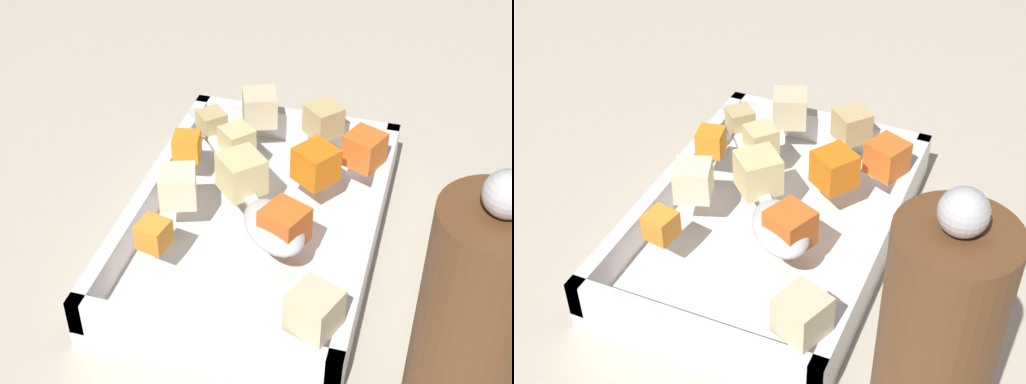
# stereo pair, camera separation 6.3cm
# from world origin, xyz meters

# --- Properties ---
(ground_plane) EXTENTS (4.00, 4.00, 0.00)m
(ground_plane) POSITION_xyz_m (0.00, 0.00, 0.00)
(ground_plane) COLOR #BCB29E
(baking_dish) EXTENTS (0.30, 0.21, 0.05)m
(baking_dish) POSITION_xyz_m (-0.02, 0.01, 0.01)
(baking_dish) COLOR silver
(baking_dish) RESTS_ON ground_plane
(carrot_chunk_rim_edge) EXTENTS (0.03, 0.03, 0.02)m
(carrot_chunk_rim_edge) POSITION_xyz_m (-0.06, -0.07, 0.06)
(carrot_chunk_rim_edge) COLOR orange
(carrot_chunk_rim_edge) RESTS_ON baking_dish
(carrot_chunk_mid_right) EXTENTS (0.03, 0.03, 0.02)m
(carrot_chunk_mid_right) POSITION_xyz_m (0.06, -0.05, 0.06)
(carrot_chunk_mid_right) COLOR orange
(carrot_chunk_mid_right) RESTS_ON baking_dish
(carrot_chunk_heap_side) EXTENTS (0.04, 0.04, 0.03)m
(carrot_chunk_heap_side) POSITION_xyz_m (-0.06, 0.05, 0.06)
(carrot_chunk_heap_side) COLOR orange
(carrot_chunk_heap_side) RESTS_ON baking_dish
(carrot_chunk_far_right) EXTENTS (0.04, 0.04, 0.03)m
(carrot_chunk_far_right) POSITION_xyz_m (-0.10, 0.09, 0.06)
(carrot_chunk_far_right) COLOR orange
(carrot_chunk_far_right) RESTS_ON baking_dish
(carrot_chunk_mid_left) EXTENTS (0.04, 0.04, 0.03)m
(carrot_chunk_mid_left) POSITION_xyz_m (0.02, 0.05, 0.06)
(carrot_chunk_mid_left) COLOR orange
(carrot_chunk_mid_left) RESTS_ON baking_dish
(potato_chunk_near_right) EXTENTS (0.04, 0.04, 0.03)m
(potato_chunk_near_right) POSITION_xyz_m (-0.13, 0.04, 0.06)
(potato_chunk_near_right) COLOR tan
(potato_chunk_near_right) RESTS_ON baking_dish
(potato_chunk_near_left) EXTENTS (0.04, 0.04, 0.03)m
(potato_chunk_near_left) POSITION_xyz_m (0.00, -0.05, 0.06)
(potato_chunk_near_left) COLOR beige
(potato_chunk_near_left) RESTS_ON baking_dish
(potato_chunk_front_center) EXTENTS (0.04, 0.04, 0.03)m
(potato_chunk_front_center) POSITION_xyz_m (-0.14, -0.02, 0.06)
(potato_chunk_front_center) COLOR beige
(potato_chunk_front_center) RESTS_ON baking_dish
(potato_chunk_center) EXTENTS (0.05, 0.05, 0.03)m
(potato_chunk_center) POSITION_xyz_m (-0.03, -0.01, 0.06)
(potato_chunk_center) COLOR #E0CC89
(potato_chunk_center) RESTS_ON baking_dish
(potato_chunk_far_left) EXTENTS (0.04, 0.04, 0.03)m
(potato_chunk_far_left) POSITION_xyz_m (0.11, 0.09, 0.06)
(potato_chunk_far_left) COLOR beige
(potato_chunk_far_left) RESTS_ON baking_dish
(potato_chunk_corner_ne) EXTENTS (0.03, 0.03, 0.02)m
(potato_chunk_corner_ne) POSITION_xyz_m (-0.11, -0.06, 0.06)
(potato_chunk_corner_ne) COLOR tan
(potato_chunk_corner_ne) RESTS_ON baking_dish
(potato_chunk_corner_se) EXTENTS (0.04, 0.04, 0.03)m
(potato_chunk_corner_se) POSITION_xyz_m (-0.08, -0.03, 0.06)
(potato_chunk_corner_se) COLOR #E0CC89
(potato_chunk_corner_se) RESTS_ON baking_dish
(serving_spoon) EXTENTS (0.20, 0.17, 0.02)m
(serving_spoon) POSITION_xyz_m (0.01, 0.03, 0.06)
(serving_spoon) COLOR silver
(serving_spoon) RESTS_ON baking_dish
(pepper_mill) EXTENTS (0.06, 0.06, 0.25)m
(pepper_mill) POSITION_xyz_m (0.17, 0.18, 0.11)
(pepper_mill) COLOR brown
(pepper_mill) RESTS_ON ground_plane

